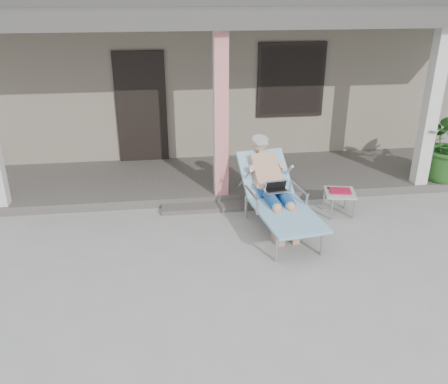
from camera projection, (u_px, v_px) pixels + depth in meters
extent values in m
plane|color=#9E9E99|center=(242.00, 271.00, 6.05)|extent=(60.00, 60.00, 0.00)
cube|color=gray|center=(199.00, 69.00, 11.34)|extent=(10.00, 5.00, 3.00)
cube|color=black|center=(141.00, 108.00, 9.01)|extent=(0.95, 0.06, 2.10)
cube|color=black|center=(291.00, 80.00, 9.17)|extent=(1.20, 0.06, 1.30)
cube|color=black|center=(291.00, 80.00, 9.17)|extent=(1.32, 0.05, 1.42)
cube|color=#605B56|center=(215.00, 178.00, 8.74)|extent=(10.00, 2.00, 0.15)
cube|color=red|center=(221.00, 117.00, 7.41)|extent=(0.22, 0.22, 2.61)
cube|color=silver|center=(431.00, 110.00, 7.83)|extent=(0.22, 0.22, 2.61)
cube|color=#474442|center=(214.00, 16.00, 7.61)|extent=(10.00, 2.30, 0.24)
cube|color=#605B56|center=(223.00, 207.00, 7.71)|extent=(2.00, 0.30, 0.07)
cylinder|color=#B7B7BC|center=(277.00, 249.00, 6.18)|extent=(0.04, 0.04, 0.38)
cylinder|color=#B7B7BC|center=(322.00, 242.00, 6.33)|extent=(0.04, 0.04, 0.38)
cylinder|color=#B7B7BC|center=(246.00, 207.00, 7.34)|extent=(0.04, 0.04, 0.38)
cylinder|color=#B7B7BC|center=(285.00, 202.00, 7.50)|extent=(0.04, 0.04, 0.38)
cube|color=#B7B7BC|center=(287.00, 216.00, 6.60)|extent=(0.81, 1.34, 0.03)
cube|color=#9AD6EE|center=(287.00, 214.00, 6.59)|extent=(0.92, 1.39, 0.04)
cube|color=#B7B7BC|center=(265.00, 176.00, 7.31)|extent=(0.72, 0.68, 0.51)
cube|color=#9AD6EE|center=(265.00, 174.00, 7.30)|extent=(0.83, 0.77, 0.58)
cylinder|color=#ADADAF|center=(259.00, 140.00, 7.38)|extent=(0.29, 0.29, 0.13)
cube|color=silver|center=(276.00, 190.00, 6.91)|extent=(0.37, 0.29, 0.24)
cube|color=#B0B0AB|center=(340.00, 193.00, 7.40)|extent=(0.54, 0.54, 0.04)
cylinder|color=#B7B7BC|center=(332.00, 210.00, 7.29)|extent=(0.03, 0.03, 0.35)
cylinder|color=#B7B7BC|center=(354.00, 208.00, 7.33)|extent=(0.03, 0.03, 0.35)
cylinder|color=#B7B7BC|center=(324.00, 200.00, 7.62)|extent=(0.03, 0.03, 0.35)
cylinder|color=#B7B7BC|center=(346.00, 199.00, 7.67)|extent=(0.03, 0.03, 0.35)
cube|color=#B7133A|center=(340.00, 191.00, 7.39)|extent=(0.36, 0.30, 0.03)
cube|color=black|center=(338.00, 188.00, 7.50)|extent=(0.32, 0.08, 0.03)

